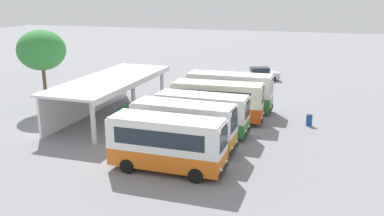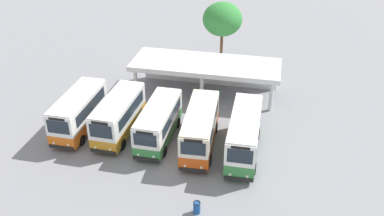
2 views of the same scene
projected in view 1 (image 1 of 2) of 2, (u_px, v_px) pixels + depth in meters
ground_plane at (233, 135)px, 31.60m from camera, size 180.00×180.00×0.00m
city_bus_nearest_orange at (167, 142)px, 24.74m from camera, size 2.42×7.12×3.38m
city_bus_second_in_row at (184, 125)px, 28.04m from camera, size 2.54×7.18×3.35m
city_bus_middle_cream at (202, 113)px, 31.25m from camera, size 2.40×7.16×3.14m
city_bus_fourth_amber at (218, 100)px, 34.38m from camera, size 2.66×7.72×3.34m
city_bus_fifth_blue at (230, 91)px, 37.54m from camera, size 2.40×7.78×3.47m
parked_car_flank at (261, 74)px, 51.11m from camera, size 3.18×4.68×1.62m
terminal_canopy at (105, 87)px, 35.93m from camera, size 14.45×5.20×3.40m
waiting_chair_end_by_column at (118, 113)px, 35.52m from camera, size 0.46×0.46×0.86m
waiting_chair_second_from_end at (121, 111)px, 36.15m from camera, size 0.46×0.46×0.86m
waiting_chair_middle_seat at (125, 109)px, 36.74m from camera, size 0.46×0.46×0.86m
waiting_chair_fourth_seat at (128, 107)px, 37.36m from camera, size 0.46×0.46×0.86m
roadside_tree_behind_canopy at (41, 50)px, 37.58m from camera, size 4.34×4.34×7.30m
litter_bin_apron at (309, 120)px, 33.68m from camera, size 0.49×0.49×0.90m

